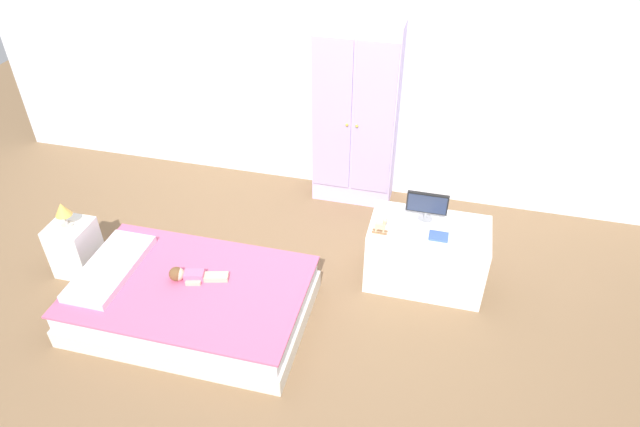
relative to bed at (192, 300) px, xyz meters
The scene contains 12 objects.
ground_plane 0.69m from the bed, 23.64° to the left, with size 10.00×10.00×0.02m, color brown.
back_wall 2.29m from the bed, 71.51° to the left, with size 6.40×0.05×2.70m, color silver.
bed is the anchor object (origin of this frame).
pillow 0.60m from the bed, behind, with size 0.32×0.71×0.05m, color silver.
doll 0.19m from the bed, 120.30° to the left, with size 0.39×0.17×0.10m.
nightstand 1.04m from the bed, 167.79° to the left, with size 0.28×0.28×0.42m, color white.
table_lamp 1.12m from the bed, 167.79° to the left, with size 0.12×0.12×0.19m.
wardrobe 1.94m from the bed, 64.96° to the left, with size 0.67×0.31×1.57m.
tv_stand 1.66m from the bed, 25.83° to the left, with size 0.82×0.46×0.50m, color white.
tv_monitor 1.73m from the bed, 28.94° to the left, with size 0.28×0.10×0.21m.
rocking_horse_toy 1.38m from the bed, 26.13° to the left, with size 0.10×0.04×0.13m.
book_blue 1.72m from the bed, 21.73° to the left, with size 0.13×0.10×0.02m, color blue.
Camera 1 is at (0.87, -2.65, 2.87)m, focal length 31.34 mm.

